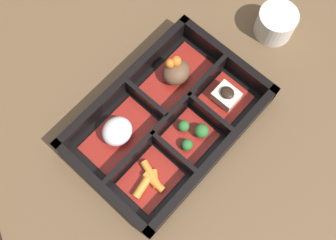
{
  "coord_description": "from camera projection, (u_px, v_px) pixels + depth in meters",
  "views": [
    {
      "loc": [
        -0.16,
        -0.15,
        0.66
      ],
      "look_at": [
        0.0,
        0.0,
        0.03
      ],
      "focal_mm": 42.0,
      "sensor_mm": 36.0,
      "label": 1
    }
  ],
  "objects": [
    {
      "name": "bowl_rice",
      "position": [
        118.0,
        132.0,
        0.66
      ],
      "size": [
        0.13,
        0.07,
        0.04
      ],
      "color": "maroon",
      "rests_on": "bento_base"
    },
    {
      "name": "ground_plane",
      "position": [
        168.0,
        125.0,
        0.69
      ],
      "size": [
        3.0,
        3.0,
        0.0
      ],
      "primitive_type": "plane",
      "color": "brown"
    },
    {
      "name": "tea_cup",
      "position": [
        276.0,
        23.0,
        0.73
      ],
      "size": [
        0.07,
        0.07,
        0.05
      ],
      "color": "beige",
      "rests_on": "ground_plane"
    },
    {
      "name": "bowl_carrots",
      "position": [
        150.0,
        180.0,
        0.64
      ],
      "size": [
        0.09,
        0.07,
        0.02
      ],
      "color": "maroon",
      "rests_on": "bento_base"
    },
    {
      "name": "bento_rim",
      "position": [
        169.0,
        121.0,
        0.67
      ],
      "size": [
        0.33,
        0.22,
        0.05
      ],
      "color": "black",
      "rests_on": "ground_plane"
    },
    {
      "name": "bento_base",
      "position": [
        168.0,
        124.0,
        0.69
      ],
      "size": [
        0.33,
        0.22,
        0.01
      ],
      "color": "black",
      "rests_on": "ground_plane"
    },
    {
      "name": "bowl_tofu",
      "position": [
        226.0,
        97.0,
        0.69
      ],
      "size": [
        0.07,
        0.07,
        0.03
      ],
      "color": "maroon",
      "rests_on": "bento_base"
    },
    {
      "name": "bowl_greens",
      "position": [
        192.0,
        135.0,
        0.67
      ],
      "size": [
        0.07,
        0.07,
        0.03
      ],
      "color": "maroon",
      "rests_on": "bento_base"
    },
    {
      "name": "bowl_stew",
      "position": [
        176.0,
        73.0,
        0.69
      ],
      "size": [
        0.13,
        0.07,
        0.05
      ],
      "color": "maroon",
      "rests_on": "bento_base"
    }
  ]
}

